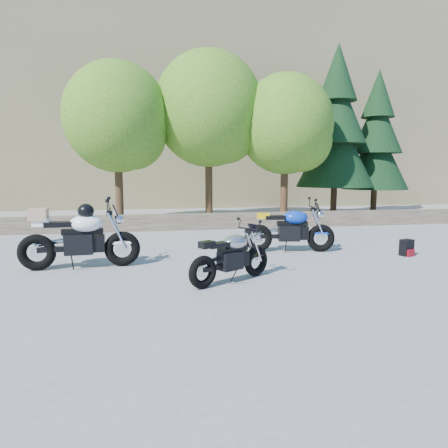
{
  "coord_description": "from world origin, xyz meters",
  "views": [
    {
      "loc": [
        -1.34,
        -7.54,
        1.89
      ],
      "look_at": [
        0.2,
        1.0,
        0.75
      ],
      "focal_mm": 32.0,
      "sensor_mm": 36.0,
      "label": 1
    }
  ],
  "objects_px": {
    "blue_bike": "(290,230)",
    "backpack": "(407,248)",
    "silver_bike": "(231,257)",
    "white_bike": "(79,237)"
  },
  "relations": [
    {
      "from": "blue_bike",
      "to": "backpack",
      "type": "relative_size",
      "value": 5.73
    },
    {
      "from": "white_bike",
      "to": "blue_bike",
      "type": "xyz_separation_m",
      "value": [
        4.62,
        0.83,
        -0.1
      ]
    },
    {
      "from": "white_bike",
      "to": "backpack",
      "type": "height_order",
      "value": "white_bike"
    },
    {
      "from": "white_bike",
      "to": "blue_bike",
      "type": "height_order",
      "value": "white_bike"
    },
    {
      "from": "white_bike",
      "to": "backpack",
      "type": "bearing_deg",
      "value": -3.95
    },
    {
      "from": "silver_bike",
      "to": "white_bike",
      "type": "height_order",
      "value": "white_bike"
    },
    {
      "from": "silver_bike",
      "to": "blue_bike",
      "type": "bearing_deg",
      "value": 19.96
    },
    {
      "from": "blue_bike",
      "to": "backpack",
      "type": "distance_m",
      "value": 2.63
    },
    {
      "from": "backpack",
      "to": "blue_bike",
      "type": "bearing_deg",
      "value": 141.4
    },
    {
      "from": "silver_bike",
      "to": "blue_bike",
      "type": "height_order",
      "value": "blue_bike"
    }
  ]
}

